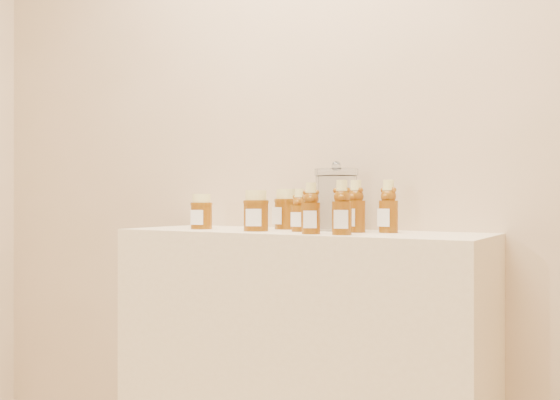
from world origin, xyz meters
The scene contains 11 objects.
wall_back centered at (0.00, 1.75, 1.35)m, with size 3.50×0.02×2.70m, color tan.
display_table centered at (0.00, 1.55, 0.45)m, with size 1.20×0.40×0.90m, color beige.
bear_bottle_back_left centered at (0.02, 1.52, 0.98)m, with size 0.05×0.05×0.15m, color #633207, non-canonical shape.
bear_bottle_back_mid centered at (0.20, 1.57, 0.99)m, with size 0.06×0.06×0.18m, color #633207, non-canonical shape.
bear_bottle_back_right centered at (0.29, 1.60, 0.99)m, with size 0.06×0.06×0.18m, color #633207, non-canonical shape.
bear_bottle_front_left centered at (0.12, 1.42, 0.99)m, with size 0.06×0.06×0.17m, color #633207, non-canonical shape.
bear_bottle_front_right centered at (0.22, 1.43, 0.99)m, with size 0.06×0.06×0.18m, color #633207, non-canonical shape.
honey_jar_left centered at (-0.35, 1.50, 0.96)m, with size 0.08×0.08×0.12m, color #633207, non-canonical shape.
honey_jar_back centered at (-0.09, 1.64, 0.97)m, with size 0.09×0.09×0.14m, color #633207, non-canonical shape.
honey_jar_front centered at (-0.11, 1.48, 0.97)m, with size 0.08×0.08×0.13m, color #633207, non-canonical shape.
glass_canister centered at (0.10, 1.64, 1.01)m, with size 0.14×0.14×0.22m, color white, non-canonical shape.
Camera 1 is at (0.93, -0.11, 1.00)m, focal length 38.00 mm.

